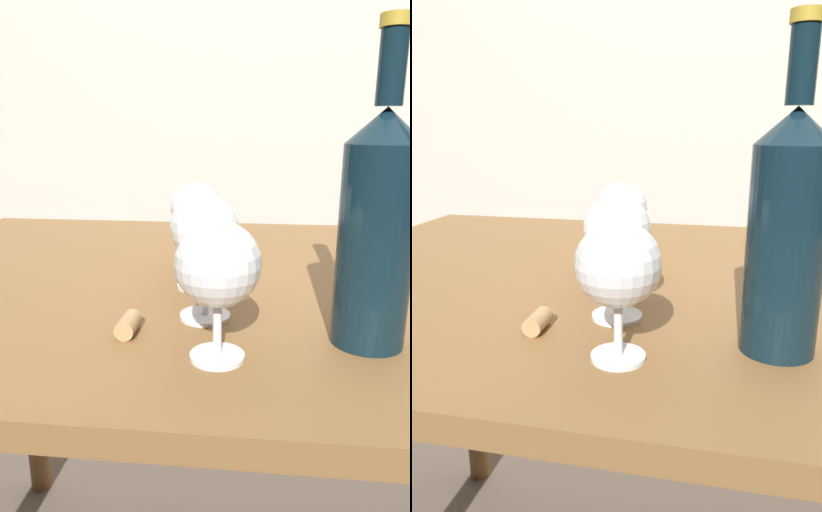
# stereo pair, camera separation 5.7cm
# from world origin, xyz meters

# --- Properties ---
(back_wall) EXTENTS (5.00, 0.08, 2.60)m
(back_wall) POSITION_xyz_m (0.00, 1.06, 1.30)
(back_wall) COLOR beige
(back_wall) RESTS_ON ground_plane
(dining_table) EXTENTS (1.37, 0.81, 0.75)m
(dining_table) POSITION_xyz_m (0.00, 0.00, 0.65)
(dining_table) COLOR brown
(dining_table) RESTS_ON ground_plane
(wine_glass_white) EXTENTS (0.08, 0.08, 0.14)m
(wine_glass_white) POSITION_xyz_m (-0.09, -0.28, 0.84)
(wine_glass_white) COLOR white
(wine_glass_white) RESTS_ON dining_table
(wine_glass_empty) EXTENTS (0.08, 0.08, 0.15)m
(wine_glass_empty) POSITION_xyz_m (-0.11, -0.18, 0.85)
(wine_glass_empty) COLOR white
(wine_glass_empty) RESTS_ON dining_table
(wine_glass_merlot) EXTENTS (0.08, 0.08, 0.13)m
(wine_glass_merlot) POSITION_xyz_m (-0.13, -0.07, 0.83)
(wine_glass_merlot) COLOR white
(wine_glass_merlot) RESTS_ON dining_table
(wine_glass_amber) EXTENTS (0.08, 0.08, 0.14)m
(wine_glass_amber) POSITION_xyz_m (-0.15, 0.03, 0.84)
(wine_glass_amber) COLOR white
(wine_glass_amber) RESTS_ON dining_table
(wine_bottle) EXTENTS (0.08, 0.08, 0.33)m
(wine_bottle) POSITION_xyz_m (0.07, -0.23, 0.87)
(wine_bottle) COLOR #0F232D
(wine_bottle) RESTS_ON dining_table
(cork) EXTENTS (0.02, 0.04, 0.02)m
(cork) POSITION_xyz_m (-0.19, -0.23, 0.76)
(cork) COLOR tan
(cork) RESTS_ON dining_table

